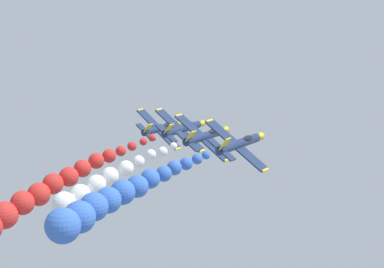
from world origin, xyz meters
name	(u,v)px	position (x,y,z in m)	size (l,w,h in m)	color
airplane_lead	(161,128)	(-12.92, 10.96, 104.54)	(7.81, 10.35, 6.09)	navy
airplane_left_inner	(183,129)	(-4.23, 4.04, 106.41)	(8.01, 10.35, 5.81)	navy
smoke_trail_left_inner	(36,197)	(-6.46, -24.05, 102.51)	(5.62, 29.43, 8.14)	red
airplane_right_inner	(205,136)	(3.81, -2.69, 107.34)	(8.11, 10.35, 5.67)	navy
smoke_trail_right_inner	(96,185)	(2.55, -23.79, 105.12)	(3.71, 20.02, 5.05)	white
airplane_left_outer	(239,144)	(12.68, -9.26, 108.49)	(8.16, 10.35, 5.60)	navy
smoke_trail_left_outer	(106,202)	(12.65, -34.33, 107.37)	(3.19, 25.82, 3.98)	blue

